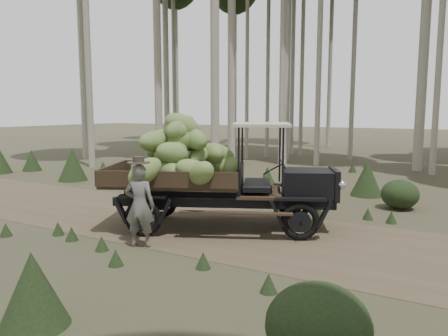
# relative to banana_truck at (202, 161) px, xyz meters

# --- Properties ---
(ground) EXTENTS (120.00, 120.00, 0.00)m
(ground) POSITION_rel_banana_truck_xyz_m (-0.05, 0.14, -1.55)
(ground) COLOR #473D2B
(ground) RESTS_ON ground
(dirt_track) EXTENTS (70.00, 4.00, 0.01)m
(dirt_track) POSITION_rel_banana_truck_xyz_m (-0.05, 0.14, -1.55)
(dirt_track) COLOR brown
(dirt_track) RESTS_ON ground
(banana_truck) EXTENTS (5.46, 3.84, 2.77)m
(banana_truck) POSITION_rel_banana_truck_xyz_m (0.00, 0.00, 0.00)
(banana_truck) COLOR black
(banana_truck) RESTS_ON ground
(farmer) EXTENTS (0.71, 0.59, 1.82)m
(farmer) POSITION_rel_banana_truck_xyz_m (-0.31, -1.79, -0.69)
(farmer) COLOR #5D5955
(farmer) RESTS_ON ground
(undergrowth) EXTENTS (22.79, 22.01, 1.34)m
(undergrowth) POSITION_rel_banana_truck_xyz_m (-2.56, -0.93, -1.05)
(undergrowth) COLOR #233319
(undergrowth) RESTS_ON ground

